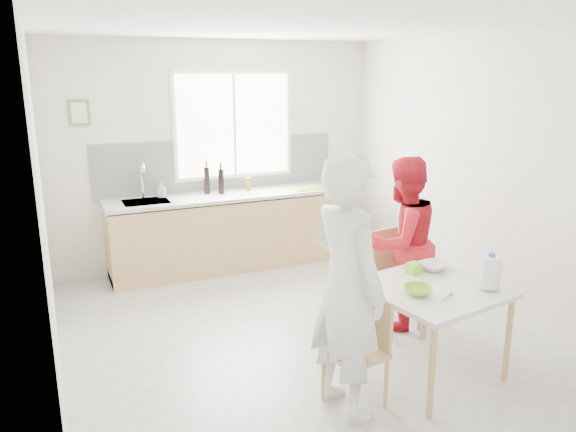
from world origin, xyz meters
The scene contains 21 objects.
ground centered at (0.00, 0.00, 0.00)m, with size 4.50×4.50×0.00m, color #B7B7B2.
room_shell centered at (0.00, 0.00, 1.64)m, with size 4.50×4.50×4.50m.
window centered at (0.20, 2.23, 1.70)m, with size 1.50×0.06×1.30m.
backsplash centered at (0.00, 2.24, 1.23)m, with size 3.00×0.02×0.65m, color white.
picture_frame centered at (-1.55, 2.23, 1.90)m, with size 0.22×0.03×0.28m.
kitchen_counter centered at (0.00, 1.95, 0.42)m, with size 2.84×0.64×1.37m.
dining_table centered at (0.67, -1.06, 0.66)m, with size 1.11×1.11×0.74m.
chair_left centered at (-0.01, -1.17, 0.44)m, with size 0.43×0.43×0.81m.
chair_far centered at (0.87, -0.19, 0.50)m, with size 0.49×0.49×0.91m.
person_white centered at (-0.16, -1.20, 0.92)m, with size 0.67×0.44×1.84m, color white.
person_red centered at (0.98, -0.21, 0.80)m, with size 0.78×0.61×1.61m, color red.
bowl_green centered at (0.48, -1.14, 0.77)m, with size 0.21×0.21×0.07m, color #8BD631.
bowl_white centered at (0.92, -0.76, 0.77)m, with size 0.24×0.24×0.06m, color white.
milk_jug centered at (1.04, -1.28, 0.88)m, with size 0.21×0.15×0.27m.
green_box centered at (0.72, -0.76, 0.78)m, with size 0.10×0.10×0.09m, color #7CD831.
spoon centered at (0.63, -1.29, 0.75)m, with size 0.01×0.01×0.16m, color #A5A5AA.
cutting_board centered at (0.97, 1.83, 0.93)m, with size 0.35×0.25×0.01m, color #8FD831.
wine_bottle_a centered at (-0.21, 2.07, 1.08)m, with size 0.07×0.07×0.32m, color black.
wine_bottle_b centered at (-0.05, 2.00, 1.07)m, with size 0.07×0.07×0.30m, color black.
jar_amber centered at (0.30, 2.03, 1.00)m, with size 0.06×0.06×0.16m, color brown.
soap_bottle centered at (-0.74, 2.10, 1.01)m, with size 0.08×0.08×0.17m, color #999999.
Camera 1 is at (-1.97, -4.29, 2.36)m, focal length 35.00 mm.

